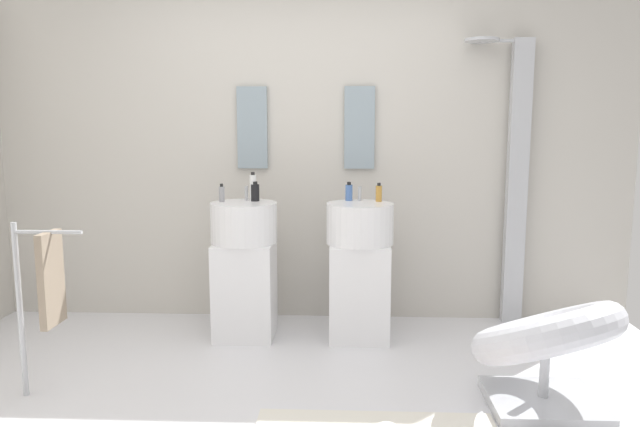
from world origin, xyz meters
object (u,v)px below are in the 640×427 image
shower_column (515,177)px  soap_bottle_amber (379,193)px  soap_bottle_blue (349,192)px  soap_bottle_white (253,187)px  pedestal_sink_right (359,268)px  lounge_chair (546,343)px  pedestal_sink_left (245,267)px  soap_bottle_grey (222,194)px  towel_rack (46,283)px  soap_bottle_black (255,192)px

shower_column → soap_bottle_amber: bearing=-163.8°
soap_bottle_blue → soap_bottle_white: 0.66m
soap_bottle_blue → soap_bottle_white: bearing=-176.1°
pedestal_sink_right → soap_bottle_blue: size_ratio=8.05×
pedestal_sink_right → lounge_chair: size_ratio=0.94×
soap_bottle_white → pedestal_sink_left: bearing=-118.1°
pedestal_sink_right → soap_bottle_grey: (-0.94, 0.04, 0.50)m
pedestal_sink_right → soap_bottle_white: soap_bottle_white is taller
soap_bottle_blue → soap_bottle_amber: same height
lounge_chair → soap_bottle_blue: soap_bottle_blue is taller
lounge_chair → shower_column: bearing=82.2°
pedestal_sink_right → soap_bottle_amber: (0.13, 0.10, 0.50)m
towel_rack → soap_bottle_white: 1.48m
towel_rack → soap_bottle_black: 1.47m
lounge_chair → soap_bottle_white: size_ratio=5.54×
lounge_chair → soap_bottle_white: soap_bottle_white is taller
shower_column → soap_bottle_amber: 1.04m
pedestal_sink_left → soap_bottle_black: 0.51m
soap_bottle_black → soap_bottle_amber: bearing=0.7°
pedestal_sink_left → pedestal_sink_right: bearing=0.0°
pedestal_sink_left → pedestal_sink_right: same height
shower_column → pedestal_sink_left: bearing=-168.6°
soap_bottle_blue → lounge_chair: bearing=-48.5°
soap_bottle_amber → soap_bottle_black: (-0.85, -0.01, 0.00)m
pedestal_sink_right → shower_column: bearing=18.9°
lounge_chair → towel_rack: towel_rack is taller
towel_rack → soap_bottle_blue: soap_bottle_blue is taller
soap_bottle_white → soap_bottle_black: size_ratio=1.47×
soap_bottle_white → soap_bottle_amber: bearing=-0.1°
soap_bottle_grey → soap_bottle_black: bearing=11.6°
towel_rack → soap_bottle_grey: bearing=54.3°
soap_bottle_grey → soap_bottle_amber: bearing=3.0°
soap_bottle_blue → soap_bottle_white: (-0.66, -0.05, 0.03)m
towel_rack → soap_bottle_black: (0.95, 1.06, 0.36)m
towel_rack → soap_bottle_amber: size_ratio=7.44×
soap_bottle_black → lounge_chair: bearing=-33.2°
lounge_chair → towel_rack: 2.62m
lounge_chair → soap_bottle_grey: size_ratio=8.95×
pedestal_sink_right → shower_column: 1.32m
pedestal_sink_right → soap_bottle_amber: soap_bottle_amber is taller
soap_bottle_grey → soap_bottle_black: 0.23m
soap_bottle_grey → soap_bottle_blue: size_ratio=0.96×
soap_bottle_grey → towel_rack: bearing=-125.7°
pedestal_sink_left → soap_bottle_amber: soap_bottle_amber is taller
soap_bottle_amber → soap_bottle_white: bearing=179.9°
pedestal_sink_left → lounge_chair: size_ratio=0.94×
shower_column → soap_bottle_amber: (-0.99, -0.29, -0.09)m
pedestal_sink_left → shower_column: size_ratio=0.50×
lounge_chair → soap_bottle_blue: size_ratio=8.56×
towel_rack → soap_bottle_grey: (0.73, 1.01, 0.36)m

